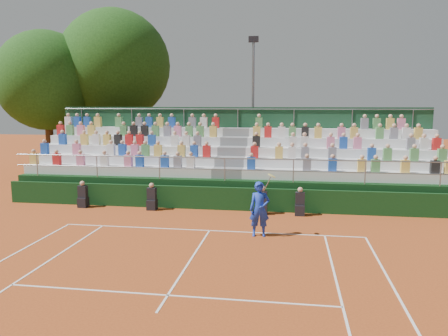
# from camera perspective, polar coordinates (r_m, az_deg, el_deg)

# --- Properties ---
(ground) EXTENTS (90.00, 90.00, 0.00)m
(ground) POSITION_cam_1_polar(r_m,az_deg,el_deg) (16.06, -1.91, -8.18)
(ground) COLOR #A5471B
(ground) RESTS_ON ground
(courtside_wall) EXTENTS (20.00, 0.15, 1.00)m
(courtside_wall) POSITION_cam_1_polar(r_m,az_deg,el_deg) (18.99, -0.14, -4.01)
(courtside_wall) COLOR black
(courtside_wall) RESTS_ON ground
(line_officials) EXTENTS (9.95, 0.40, 1.19)m
(line_officials) POSITION_cam_1_polar(r_m,az_deg,el_deg) (18.76, -3.59, -4.26)
(line_officials) COLOR black
(line_officials) RESTS_ON ground
(grandstand) EXTENTS (20.00, 5.20, 4.40)m
(grandstand) POSITION_cam_1_polar(r_m,az_deg,el_deg) (22.03, 1.12, -0.72)
(grandstand) COLOR black
(grandstand) RESTS_ON ground
(tennis_player) EXTENTS (0.91, 0.54, 2.22)m
(tennis_player) POSITION_cam_1_polar(r_m,az_deg,el_deg) (15.24, 4.67, -5.36)
(tennis_player) COLOR #1836B7
(tennis_player) RESTS_ON ground
(tree_west) EXTENTS (6.40, 6.40, 9.26)m
(tree_west) POSITION_cam_1_polar(r_m,az_deg,el_deg) (31.00, -22.19, 10.49)
(tree_west) COLOR #3B2615
(tree_west) RESTS_ON ground
(tree_east) EXTENTS (7.48, 7.48, 10.89)m
(tree_east) POSITION_cam_1_polar(r_m,az_deg,el_deg) (31.23, -14.11, 12.84)
(tree_east) COLOR #3B2615
(tree_east) RESTS_ON ground
(floodlight_mast) EXTENTS (0.60, 0.25, 8.63)m
(floodlight_mast) POSITION_cam_1_polar(r_m,az_deg,el_deg) (27.35, 3.81, 9.25)
(floodlight_mast) COLOR gray
(floodlight_mast) RESTS_ON ground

